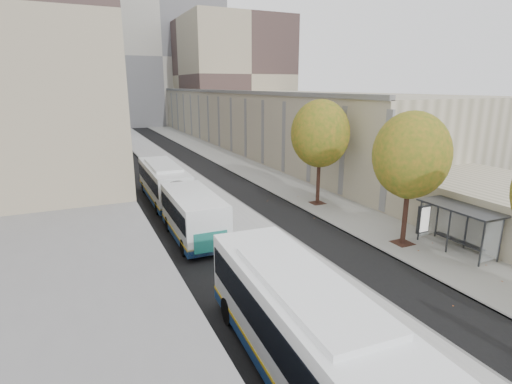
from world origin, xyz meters
TOP-DOWN VIEW (x-y plane):
  - bus_platform at (-3.88, 35.00)m, footprint 4.25×150.00m
  - sidewalk at (4.12, 35.00)m, footprint 4.75×150.00m
  - building_tan at (15.50, 64.00)m, footprint 18.00×92.00m
  - building_far_block at (6.00, 96.00)m, footprint 30.00×18.00m
  - bus_shelter at (5.69, 10.96)m, footprint 1.90×4.40m
  - tree_c at (3.60, 13.00)m, footprint 4.20×4.20m
  - tree_d at (3.60, 22.00)m, footprint 4.40×4.40m
  - bus_far at (-7.13, 23.95)m, footprint 2.81×17.14m
  - distant_car at (-7.83, 53.03)m, footprint 2.96×4.44m

SIDE VIEW (x-z plane):
  - sidewalk at x=4.12m, z-range 0.00..0.08m
  - bus_platform at x=-3.88m, z-range 0.00..0.15m
  - distant_car at x=-7.83m, z-range 0.00..1.40m
  - bus_far at x=-7.13m, z-range 0.13..2.98m
  - bus_shelter at x=5.69m, z-range 0.92..3.45m
  - building_tan at x=15.50m, z-range 0.00..8.00m
  - tree_c at x=3.60m, z-range 1.61..8.89m
  - tree_d at x=3.60m, z-range 1.67..9.27m
  - building_far_block at x=6.00m, z-range 0.00..30.00m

